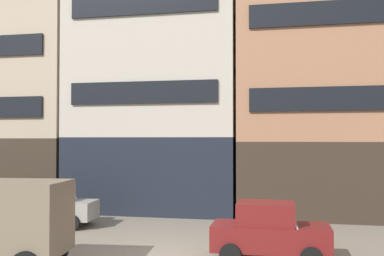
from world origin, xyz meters
TOP-DOWN VIEW (x-y plane):
  - ground_plane at (0.00, 0.00)m, footprint 120.00×120.00m
  - building_far_left at (-12.30, 10.01)m, footprint 10.27×6.34m
  - building_center_left at (-2.78, 10.02)m, footprint 9.46×6.34m
  - building_center_right at (5.80, 10.01)m, footprint 8.40×6.34m
  - sedan_dark at (3.66, 0.28)m, footprint 3.74×1.93m
  - sedan_light at (-5.94, 4.07)m, footprint 3.82×2.11m

SIDE VIEW (x-z plane):
  - ground_plane at x=0.00m, z-range 0.00..0.00m
  - sedan_dark at x=3.66m, z-range 0.00..1.83m
  - sedan_light at x=-5.94m, z-range 0.00..1.83m
  - building_center_left at x=-2.78m, z-range 0.04..13.32m
  - building_far_left at x=-12.30m, z-range 0.04..14.23m
  - building_center_right at x=5.80m, z-range 0.04..16.05m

